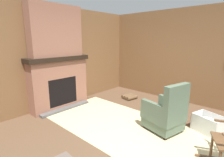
{
  "coord_description": "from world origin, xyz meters",
  "views": [
    {
      "loc": [
        1.53,
        -2.33,
        1.78
      ],
      "look_at": [
        -1.1,
        0.55,
        0.9
      ],
      "focal_mm": 28.0,
      "sensor_mm": 36.0,
      "label": 1
    }
  ],
  "objects_px": {
    "firewood_stack": "(129,97)",
    "storage_case": "(73,53)",
    "laundry_basket": "(208,124)",
    "decorative_plate_on_mantel": "(57,50)",
    "armchair": "(165,114)",
    "oil_lamp_vase": "(42,53)"
  },
  "relations": [
    {
      "from": "firewood_stack",
      "to": "storage_case",
      "type": "height_order",
      "value": "storage_case"
    },
    {
      "from": "laundry_basket",
      "to": "storage_case",
      "type": "distance_m",
      "value": 3.61
    },
    {
      "from": "decorative_plate_on_mantel",
      "to": "laundry_basket",
      "type": "bearing_deg",
      "value": 19.61
    },
    {
      "from": "armchair",
      "to": "laundry_basket",
      "type": "relative_size",
      "value": 1.67
    },
    {
      "from": "armchair",
      "to": "decorative_plate_on_mantel",
      "type": "distance_m",
      "value": 2.99
    },
    {
      "from": "oil_lamp_vase",
      "to": "laundry_basket",
      "type": "bearing_deg",
      "value": 25.91
    },
    {
      "from": "laundry_basket",
      "to": "oil_lamp_vase",
      "type": "bearing_deg",
      "value": -154.09
    },
    {
      "from": "firewood_stack",
      "to": "decorative_plate_on_mantel",
      "type": "distance_m",
      "value": 2.49
    },
    {
      "from": "firewood_stack",
      "to": "storage_case",
      "type": "distance_m",
      "value": 2.11
    },
    {
      "from": "armchair",
      "to": "oil_lamp_vase",
      "type": "bearing_deg",
      "value": 35.89
    },
    {
      "from": "firewood_stack",
      "to": "laundry_basket",
      "type": "bearing_deg",
      "value": -13.77
    },
    {
      "from": "laundry_basket",
      "to": "decorative_plate_on_mantel",
      "type": "bearing_deg",
      "value": -160.39
    },
    {
      "from": "laundry_basket",
      "to": "oil_lamp_vase",
      "type": "xyz_separation_m",
      "value": [
        -3.31,
        -1.61,
        1.28
      ]
    },
    {
      "from": "oil_lamp_vase",
      "to": "decorative_plate_on_mantel",
      "type": "relative_size",
      "value": 1.0
    },
    {
      "from": "firewood_stack",
      "to": "oil_lamp_vase",
      "type": "relative_size",
      "value": 1.45
    },
    {
      "from": "armchair",
      "to": "decorative_plate_on_mantel",
      "type": "relative_size",
      "value": 3.35
    },
    {
      "from": "firewood_stack",
      "to": "armchair",
      "type": "bearing_deg",
      "value": -33.23
    },
    {
      "from": "oil_lamp_vase",
      "to": "decorative_plate_on_mantel",
      "type": "distance_m",
      "value": 0.42
    },
    {
      "from": "storage_case",
      "to": "decorative_plate_on_mantel",
      "type": "distance_m",
      "value": 0.49
    },
    {
      "from": "armchair",
      "to": "laundry_basket",
      "type": "distance_m",
      "value": 0.85
    },
    {
      "from": "laundry_basket",
      "to": "armchair",
      "type": "bearing_deg",
      "value": -140.49
    },
    {
      "from": "firewood_stack",
      "to": "storage_case",
      "type": "bearing_deg",
      "value": -127.74
    }
  ]
}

